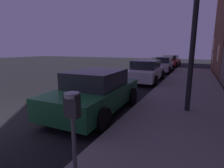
# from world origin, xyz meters

# --- Properties ---
(parking_meter) EXTENTS (0.19, 0.19, 1.46)m
(parking_meter) POSITION_xyz_m (4.53, -0.90, 1.25)
(parking_meter) COLOR #59595B
(parking_meter) RESTS_ON sidewalk
(car_green) EXTENTS (2.16, 4.11, 1.43)m
(car_green) POSITION_xyz_m (2.85, 2.38, 0.71)
(car_green) COLOR #19592D
(car_green) RESTS_ON ground
(car_white) EXTENTS (2.11, 4.54, 1.43)m
(car_white) POSITION_xyz_m (2.85, 8.80, 0.71)
(car_white) COLOR silver
(car_white) RESTS_ON ground
(car_silver) EXTENTS (2.07, 4.11, 1.43)m
(car_silver) POSITION_xyz_m (2.85, 14.43, 0.70)
(car_silver) COLOR #B7B7BF
(car_silver) RESTS_ON ground
(car_red) EXTENTS (2.15, 4.40, 1.43)m
(car_red) POSITION_xyz_m (2.85, 20.72, 0.71)
(car_red) COLOR maroon
(car_red) RESTS_ON ground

